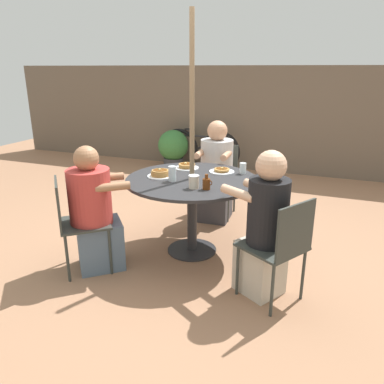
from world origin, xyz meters
TOP-DOWN VIEW (x-y plane):
  - ground_plane at (0.00, 0.00)m, footprint 12.00×12.00m
  - back_fence at (0.00, 3.27)m, footprint 10.00×0.06m
  - patio_table at (0.00, 0.00)m, footprint 1.24×1.24m
  - umbrella_pole at (0.00, 0.00)m, footprint 0.04×0.04m
  - patio_chair_north at (-0.06, 1.07)m, footprint 0.44×0.44m
  - diner_north at (-0.05, 0.90)m, footprint 0.39×0.52m
  - patio_chair_east at (-0.81, -0.71)m, footprint 0.59×0.59m
  - diner_east at (-0.68, -0.60)m, footprint 0.58×0.57m
  - patio_chair_south at (0.92, -0.56)m, footprint 0.57×0.57m
  - diner_south at (0.78, -0.47)m, footprint 0.57×0.51m
  - pancake_plate_a at (-0.18, 0.32)m, footprint 0.25×0.25m
  - pancake_plate_b at (0.19, 0.31)m, footprint 0.25×0.25m
  - pancake_plate_c at (-0.30, -0.05)m, footprint 0.25×0.25m
  - syrup_bottle at (0.23, -0.26)m, footprint 0.09×0.07m
  - coffee_cup at (0.12, -0.27)m, footprint 0.09×0.09m
  - drinking_glass_a at (-0.13, -0.15)m, footprint 0.07×0.07m
  - drinking_glass_b at (0.40, 0.33)m, footprint 0.06×0.06m
  - bicycle at (-1.00, 2.95)m, footprint 1.46×0.44m
  - potted_shrub at (-1.45, 2.83)m, footprint 0.53×0.53m

SIDE VIEW (x-z plane):
  - ground_plane at x=0.00m, z-range 0.00..0.00m
  - bicycle at x=-1.00m, z-range 0.00..0.72m
  - potted_shrub at x=-1.45m, z-range 0.03..0.73m
  - patio_chair_north at x=-0.06m, z-range 0.07..0.91m
  - patio_chair_east at x=-0.81m, z-range 0.07..0.91m
  - patio_chair_south at x=0.92m, z-range 0.07..0.91m
  - diner_east at x=-0.68m, z-range -0.05..1.06m
  - diner_north at x=-0.05m, z-range -0.05..1.11m
  - diner_south at x=0.78m, z-range -0.03..1.14m
  - patio_table at x=0.00m, z-range 0.26..1.01m
  - pancake_plate_b at x=0.19m, z-range 0.74..0.79m
  - pancake_plate_a at x=-0.18m, z-range 0.74..0.80m
  - pancake_plate_c at x=-0.30m, z-range 0.74..0.81m
  - syrup_bottle at x=0.23m, z-range 0.73..0.86m
  - drinking_glass_b at x=0.40m, z-range 0.74..0.85m
  - coffee_cup at x=0.12m, z-range 0.74..0.86m
  - drinking_glass_a at x=-0.13m, z-range 0.74..0.88m
  - back_fence at x=0.00m, z-range 0.00..1.76m
  - umbrella_pole at x=0.00m, z-range 0.00..2.19m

